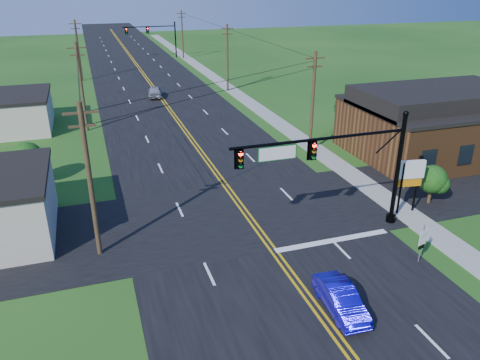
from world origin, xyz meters
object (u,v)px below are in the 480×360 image
object	(u,v)px
signal_mast_main	(336,162)
route_sign	(422,241)
blue_car	(341,300)
stop_sign	(407,171)
signal_mast_far	(153,34)

from	to	relation	value
signal_mast_main	route_sign	bearing A→B (deg)	-55.31
blue_car	route_sign	xyz separation A→B (m)	(6.30, 2.29, 0.74)
signal_mast_main	stop_sign	world-z (taller)	signal_mast_main
signal_mast_far	stop_sign	xyz separation A→B (m)	(8.34, -68.02, -3.05)
blue_car	stop_sign	distance (m)	15.88
route_sign	stop_sign	distance (m)	10.05
signal_mast_far	blue_car	world-z (taller)	signal_mast_far
blue_car	route_sign	size ratio (longest dim) A/B	1.64
blue_car	stop_sign	bearing A→B (deg)	46.22
blue_car	stop_sign	xyz separation A→B (m)	(11.58, 10.84, 0.86)
signal_mast_main	route_sign	world-z (taller)	signal_mast_main
signal_mast_main	signal_mast_far	size ratio (longest dim) A/B	1.03
route_sign	blue_car	bearing A→B (deg)	-175.03
blue_car	route_sign	bearing A→B (deg)	23.09
signal_mast_main	route_sign	size ratio (longest dim) A/B	4.78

